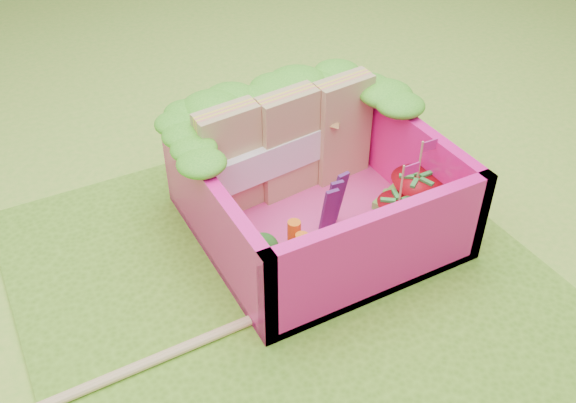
% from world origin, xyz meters
% --- Properties ---
extents(ground, '(14.00, 14.00, 0.00)m').
position_xyz_m(ground, '(0.00, 0.00, 0.00)').
color(ground, '#7EC337').
rests_on(ground, ground).
extents(placemat, '(2.60, 2.60, 0.03)m').
position_xyz_m(placemat, '(0.00, 0.00, 0.01)').
color(placemat, '#5B9621').
rests_on(placemat, ground).
extents(bento_floor, '(1.30, 1.30, 0.05)m').
position_xyz_m(bento_floor, '(0.36, 0.28, 0.06)').
color(bento_floor, '#E43A8C').
rests_on(bento_floor, placemat).
extents(bento_box, '(1.30, 1.30, 0.55)m').
position_xyz_m(bento_box, '(0.36, 0.28, 0.31)').
color(bento_box, '#FE158D').
rests_on(bento_box, placemat).
extents(lettuce_ruffle, '(1.43, 0.76, 0.11)m').
position_xyz_m(lettuce_ruffle, '(0.36, 0.74, 0.64)').
color(lettuce_ruffle, green).
rests_on(lettuce_ruffle, bento_box).
extents(sandwich_stack, '(1.18, 0.31, 0.65)m').
position_xyz_m(sandwich_stack, '(0.37, 0.62, 0.40)').
color(sandwich_stack, tan).
rests_on(sandwich_stack, bento_floor).
extents(broccoli, '(0.33, 0.33, 0.25)m').
position_xyz_m(broccoli, '(-0.12, -0.03, 0.26)').
color(broccoli, '#6DA34E').
rests_on(broccoli, bento_floor).
extents(carrot_sticks, '(0.08, 0.16, 0.27)m').
position_xyz_m(carrot_sticks, '(0.08, -0.01, 0.21)').
color(carrot_sticks, orange).
rests_on(carrot_sticks, bento_floor).
extents(purple_wedges, '(0.19, 0.12, 0.38)m').
position_xyz_m(purple_wedges, '(0.38, 0.14, 0.27)').
color(purple_wedges, '#4E1B5E').
rests_on(purple_wedges, bento_floor).
extents(strawberry_left, '(0.24, 0.24, 0.48)m').
position_xyz_m(strawberry_left, '(0.68, -0.05, 0.21)').
color(strawberry_left, '#B40B1B').
rests_on(strawberry_left, bento_floor).
extents(strawberry_right, '(0.29, 0.29, 0.53)m').
position_xyz_m(strawberry_right, '(0.85, 0.02, 0.23)').
color(strawberry_right, '#B40B1B').
rests_on(strawberry_right, bento_floor).
extents(snap_peas, '(0.65, 0.58, 0.05)m').
position_xyz_m(snap_peas, '(0.74, 0.06, 0.11)').
color(snap_peas, green).
rests_on(snap_peas, bento_floor).
extents(chopsticks, '(2.42, 0.09, 0.04)m').
position_xyz_m(chopsticks, '(-0.93, -0.21, 0.05)').
color(chopsticks, '#E9BE80').
rests_on(chopsticks, placemat).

